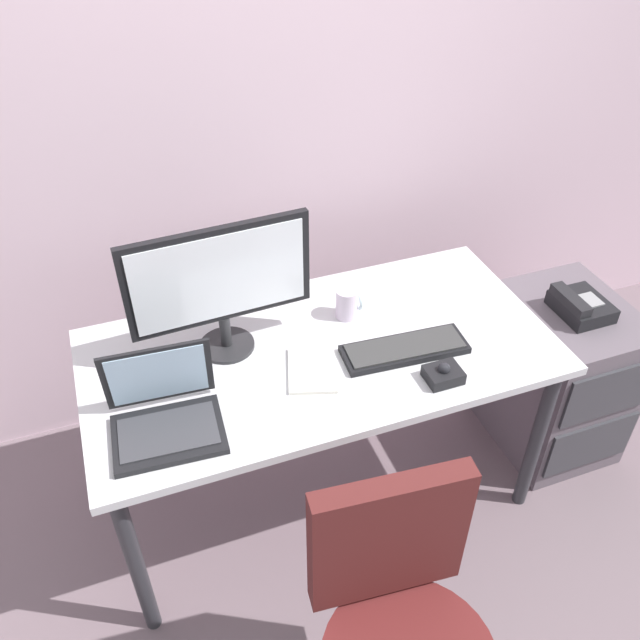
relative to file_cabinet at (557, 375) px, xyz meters
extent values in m
plane|color=slate|center=(-0.99, 0.05, -0.33)|extent=(8.00, 8.00, 0.00)
cube|color=silver|center=(-0.99, 0.78, 1.07)|extent=(6.00, 0.10, 2.80)
cube|color=silver|center=(-0.99, 0.05, 0.38)|extent=(1.53, 0.76, 0.03)
cylinder|color=#2D2D33|center=(-1.69, -0.27, 0.02)|extent=(0.05, 0.05, 0.70)
cylinder|color=#2D2D33|center=(-0.28, -0.27, 0.02)|extent=(0.05, 0.05, 0.70)
cylinder|color=#2D2D33|center=(-1.69, 0.37, 0.02)|extent=(0.05, 0.05, 0.70)
cylinder|color=#2D2D33|center=(-0.28, 0.37, 0.02)|extent=(0.05, 0.05, 0.70)
cube|color=#60555E|center=(0.00, 0.00, 0.00)|extent=(0.42, 0.52, 0.66)
cube|color=#38383D|center=(0.00, -0.26, 0.15)|extent=(0.38, 0.01, 0.22)
cube|color=#38383D|center=(0.00, -0.26, -0.13)|extent=(0.38, 0.01, 0.22)
cube|color=black|center=(0.00, -0.02, 0.36)|extent=(0.17, 0.20, 0.06)
cube|color=black|center=(-0.06, -0.02, 0.40)|extent=(0.05, 0.18, 0.04)
cube|color=gray|center=(0.02, -0.03, 0.39)|extent=(0.07, 0.08, 0.01)
cube|color=#531F1E|center=(-1.07, -0.66, 0.40)|extent=(0.40, 0.10, 0.42)
cylinder|color=#262628|center=(-1.27, 0.17, 0.40)|extent=(0.18, 0.18, 0.01)
cylinder|color=#262628|center=(-1.27, 0.17, 0.47)|extent=(0.04, 0.04, 0.11)
cube|color=black|center=(-1.27, 0.17, 0.68)|extent=(0.58, 0.05, 0.33)
cube|color=white|center=(-1.27, 0.15, 0.68)|extent=(0.53, 0.03, 0.29)
cube|color=black|center=(-0.74, -0.06, 0.41)|extent=(0.42, 0.16, 0.02)
cube|color=#353535|center=(-0.74, -0.06, 0.42)|extent=(0.39, 0.14, 0.01)
cube|color=black|center=(-1.52, -0.16, 0.41)|extent=(0.32, 0.24, 0.02)
cube|color=#38383D|center=(-1.52, -0.16, 0.42)|extent=(0.28, 0.18, 0.00)
cube|color=black|center=(-1.51, -0.03, 0.53)|extent=(0.31, 0.06, 0.22)
cube|color=silver|center=(-1.51, -0.04, 0.53)|extent=(0.27, 0.05, 0.19)
cube|color=black|center=(-0.68, -0.22, 0.42)|extent=(0.11, 0.09, 0.04)
sphere|color=#232328|center=(-0.68, -0.22, 0.44)|extent=(0.04, 0.04, 0.04)
cylinder|color=silver|center=(-0.84, 0.18, 0.45)|extent=(0.08, 0.08, 0.11)
torus|color=silver|center=(-0.80, 0.18, 0.46)|extent=(0.01, 0.07, 0.07)
cube|color=white|center=(-1.05, -0.04, 0.40)|extent=(0.20, 0.24, 0.01)
camera|label=1|loc=(-1.55, -1.48, 1.83)|focal=37.29mm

